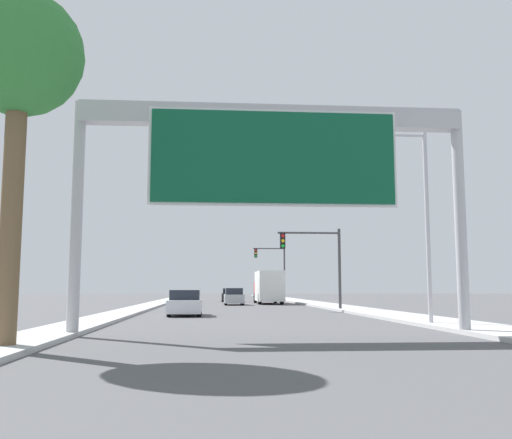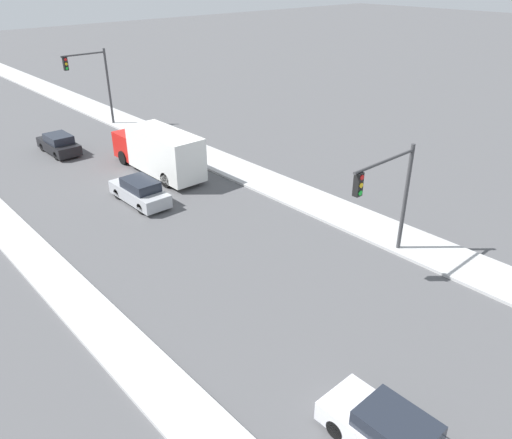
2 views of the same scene
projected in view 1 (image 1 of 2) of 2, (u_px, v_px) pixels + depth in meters
sidewalk_right at (303, 302)px, 60.75m from camera, size 3.00×120.00×0.15m
median_strip_left at (162, 302)px, 59.60m from camera, size 2.00×120.00×0.15m
sign_gantry at (274, 151)px, 19.15m from camera, size 13.29×0.73×7.70m
car_near_left at (185, 304)px, 31.74m from camera, size 1.82×4.21×1.43m
car_mid_left at (230, 295)px, 63.89m from camera, size 1.78×4.31×1.50m
car_far_left at (234, 297)px, 52.04m from camera, size 1.72×4.51×1.53m
truck_box_primary at (268, 287)px, 55.65m from camera, size 2.36×8.46×3.14m
traffic_light_near_intersection at (319, 255)px, 39.23m from camera, size 4.39×0.32×5.62m
traffic_light_mid_block at (275, 264)px, 69.01m from camera, size 3.89×0.32×6.59m
palm_tree_foreground at (19, 61)px, 14.84m from camera, size 3.29×3.29×9.28m
street_lamp_right at (420, 210)px, 23.61m from camera, size 2.28×0.28×8.06m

